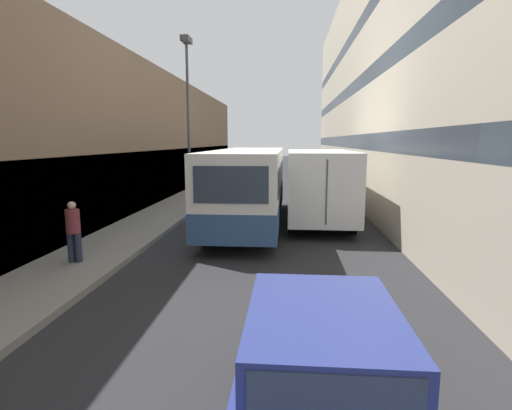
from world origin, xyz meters
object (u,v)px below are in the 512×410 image
at_px(street_lamp, 188,94).
at_px(pedestrian, 73,230).
at_px(panel_van, 250,174).
at_px(car_hatchback, 322,383).
at_px(bus, 249,185).
at_px(box_truck, 318,182).

bearing_deg(street_lamp, pedestrian, -96.59).
relative_size(panel_van, pedestrian, 2.62).
relative_size(car_hatchback, bus, 0.39).
bearing_deg(car_hatchback, box_truck, 86.31).
bearing_deg(panel_van, pedestrian, -99.35).
height_order(car_hatchback, pedestrian, pedestrian).
height_order(box_truck, pedestrian, box_truck).
bearing_deg(panel_van, box_truck, -69.44).
bearing_deg(pedestrian, bus, 55.78).
bearing_deg(bus, pedestrian, -124.22).
bearing_deg(box_truck, pedestrian, -133.04).
bearing_deg(pedestrian, box_truck, 46.96).
bearing_deg(street_lamp, box_truck, -11.96).
xyz_separation_m(bus, pedestrian, (-3.93, -5.78, -0.55)).
distance_m(bus, pedestrian, 7.01).
distance_m(pedestrian, street_lamp, 9.40).
height_order(bus, box_truck, bus).
xyz_separation_m(car_hatchback, pedestrian, (-5.81, 5.69, 0.23)).
relative_size(pedestrian, street_lamp, 0.21).
distance_m(bus, street_lamp, 5.41).
xyz_separation_m(box_truck, panel_van, (-3.80, 10.13, -0.51)).
xyz_separation_m(pedestrian, street_lamp, (0.96, 8.31, 4.29)).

